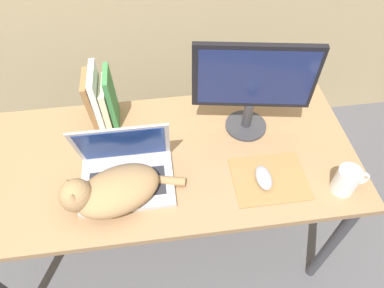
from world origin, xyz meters
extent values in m
cube|color=#93704C|center=(0.00, 0.32, 0.72)|extent=(1.48, 0.64, 0.03)
cylinder|color=#38383D|center=(0.69, 0.05, 0.35)|extent=(0.04, 0.04, 0.70)
cylinder|color=#38383D|center=(-0.69, 0.59, 0.35)|extent=(0.04, 0.04, 0.70)
cylinder|color=#38383D|center=(0.69, 0.59, 0.35)|extent=(0.04, 0.04, 0.70)
cube|color=#B7B7BC|center=(-0.12, 0.22, 0.74)|extent=(0.32, 0.23, 0.02)
cube|color=#28282D|center=(-0.12, 0.21, 0.75)|extent=(0.26, 0.12, 0.00)
cube|color=#B7B7BC|center=(-0.12, 0.30, 0.86)|extent=(0.32, 0.07, 0.22)
cube|color=navy|center=(-0.12, 0.30, 0.86)|extent=(0.29, 0.06, 0.19)
ellipsoid|color=#99754C|center=(-0.15, 0.16, 0.78)|extent=(0.33, 0.27, 0.10)
sphere|color=#99754C|center=(-0.27, 0.15, 0.81)|extent=(0.11, 0.11, 0.11)
cone|color=#99754C|center=(-0.29, 0.17, 0.85)|extent=(0.04, 0.04, 0.03)
cone|color=#99754C|center=(-0.27, 0.12, 0.85)|extent=(0.04, 0.04, 0.03)
cylinder|color=#99754C|center=(0.01, 0.20, 0.75)|extent=(0.14, 0.06, 0.03)
cylinder|color=#333338|center=(0.36, 0.43, 0.74)|extent=(0.16, 0.16, 0.01)
cylinder|color=#333338|center=(0.36, 0.43, 0.80)|extent=(0.04, 0.04, 0.11)
cube|color=black|center=(0.36, 0.43, 0.99)|extent=(0.43, 0.09, 0.26)
cube|color=navy|center=(0.36, 0.42, 0.99)|extent=(0.39, 0.07, 0.23)
cube|color=olive|center=(0.38, 0.18, 0.73)|extent=(0.26, 0.21, 0.00)
ellipsoid|color=#99999E|center=(0.36, 0.17, 0.75)|extent=(0.06, 0.10, 0.03)
cube|color=olive|center=(-0.24, 0.54, 0.84)|extent=(0.03, 0.14, 0.22)
cube|color=white|center=(-0.21, 0.54, 0.85)|extent=(0.03, 0.16, 0.25)
cube|color=beige|center=(-0.19, 0.54, 0.82)|extent=(0.02, 0.15, 0.19)
cube|color=#387A42|center=(-0.16, 0.54, 0.85)|extent=(0.02, 0.13, 0.24)
cylinder|color=white|center=(0.62, 0.10, 0.78)|extent=(0.08, 0.08, 0.10)
torus|color=white|center=(0.67, 0.10, 0.78)|extent=(0.07, 0.01, 0.07)
camera|label=1|loc=(0.02, -0.46, 1.75)|focal=32.00mm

